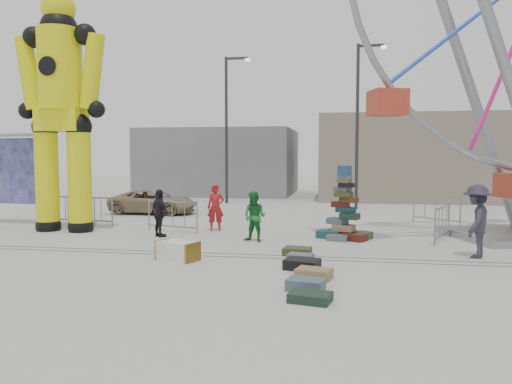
% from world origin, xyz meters
% --- Properties ---
extents(ground, '(90.00, 90.00, 0.00)m').
position_xyz_m(ground, '(0.00, 0.00, 0.00)').
color(ground, '#9E9E99').
rests_on(ground, ground).
extents(track_line_near, '(40.00, 0.04, 0.01)m').
position_xyz_m(track_line_near, '(0.00, 0.60, 0.00)').
color(track_line_near, '#47443F').
rests_on(track_line_near, ground).
extents(track_line_far, '(40.00, 0.04, 0.01)m').
position_xyz_m(track_line_far, '(0.00, 1.00, 0.00)').
color(track_line_far, '#47443F').
rests_on(track_line_far, ground).
extents(building_right, '(12.00, 8.00, 5.00)m').
position_xyz_m(building_right, '(7.00, 20.00, 2.50)').
color(building_right, gray).
rests_on(building_right, ground).
extents(building_left, '(10.00, 8.00, 4.40)m').
position_xyz_m(building_left, '(-6.00, 22.00, 2.20)').
color(building_left, gray).
rests_on(building_left, ground).
extents(lamp_post_right, '(1.41, 0.25, 8.00)m').
position_xyz_m(lamp_post_right, '(3.09, 13.00, 4.48)').
color(lamp_post_right, '#2D2D30').
rests_on(lamp_post_right, ground).
extents(lamp_post_left, '(1.41, 0.25, 8.00)m').
position_xyz_m(lamp_post_left, '(-3.91, 15.00, 4.48)').
color(lamp_post_left, '#2D2D30').
rests_on(lamp_post_left, ground).
extents(suitcase_tower, '(1.83, 1.52, 2.32)m').
position_xyz_m(suitcase_tower, '(2.38, 4.04, 0.65)').
color(suitcase_tower, '#1B4853').
rests_on(suitcase_tower, ground).
extents(crash_test_dummy, '(3.33, 1.48, 8.43)m').
position_xyz_m(crash_test_dummy, '(-7.24, 3.98, 4.44)').
color(crash_test_dummy, black).
rests_on(crash_test_dummy, ground).
extents(steamer_trunk, '(1.16, 0.93, 0.47)m').
position_xyz_m(steamer_trunk, '(-1.76, 0.00, 0.24)').
color(steamer_trunk, silver).
rests_on(steamer_trunk, ground).
extents(row_case_0, '(0.78, 0.64, 0.20)m').
position_xyz_m(row_case_0, '(1.15, 1.16, 0.10)').
color(row_case_0, '#3A4221').
rests_on(row_case_0, ground).
extents(row_case_1, '(0.70, 0.57, 0.20)m').
position_xyz_m(row_case_1, '(1.30, 0.33, 0.10)').
color(row_case_1, slate).
rests_on(row_case_1, ground).
extents(row_case_2, '(0.89, 0.75, 0.24)m').
position_xyz_m(row_case_2, '(1.41, -0.47, 0.12)').
color(row_case_2, black).
rests_on(row_case_2, ground).
extents(row_case_3, '(0.85, 0.67, 0.22)m').
position_xyz_m(row_case_3, '(1.73, -1.34, 0.11)').
color(row_case_3, '#987A4D').
rests_on(row_case_3, ground).
extents(row_case_4, '(0.80, 0.62, 0.22)m').
position_xyz_m(row_case_4, '(1.62, -2.26, 0.11)').
color(row_case_4, '#4D606E').
rests_on(row_case_4, ground).
extents(row_case_5, '(0.84, 0.67, 0.17)m').
position_xyz_m(row_case_5, '(1.76, -3.05, 0.09)').
color(row_case_5, '#1B3123').
rests_on(row_case_5, ground).
extents(barricade_dummy_a, '(1.94, 0.69, 1.10)m').
position_xyz_m(barricade_dummy_a, '(-7.69, 5.47, 0.55)').
color(barricade_dummy_a, gray).
rests_on(barricade_dummy_a, ground).
extents(barricade_dummy_b, '(1.99, 0.44, 1.10)m').
position_xyz_m(barricade_dummy_b, '(-7.11, 5.54, 0.55)').
color(barricade_dummy_b, gray).
rests_on(barricade_dummy_b, ground).
extents(barricade_dummy_c, '(1.95, 0.64, 1.10)m').
position_xyz_m(barricade_dummy_c, '(-3.48, 4.51, 0.55)').
color(barricade_dummy_c, gray).
rests_on(barricade_dummy_c, ground).
extents(barricade_wheel_front, '(0.85, 1.89, 1.10)m').
position_xyz_m(barricade_wheel_front, '(5.37, 4.09, 0.55)').
color(barricade_wheel_front, gray).
rests_on(barricade_wheel_front, ground).
extents(barricade_wheel_back, '(1.56, 1.41, 1.10)m').
position_xyz_m(barricade_wheel_back, '(5.91, 8.19, 0.55)').
color(barricade_wheel_back, gray).
rests_on(barricade_wheel_back, ground).
extents(pedestrian_red, '(0.67, 0.52, 1.63)m').
position_xyz_m(pedestrian_red, '(-2.05, 4.97, 0.82)').
color(pedestrian_red, '#A2171A').
rests_on(pedestrian_red, ground).
extents(pedestrian_green, '(0.90, 0.79, 1.54)m').
position_xyz_m(pedestrian_green, '(-0.33, 3.02, 0.77)').
color(pedestrian_green, '#1B6D29').
rests_on(pedestrian_green, ground).
extents(pedestrian_black, '(0.93, 0.88, 1.55)m').
position_xyz_m(pedestrian_black, '(-3.51, 3.35, 0.77)').
color(pedestrian_black, black).
rests_on(pedestrian_black, ground).
extents(pedestrian_grey, '(1.15, 1.41, 1.90)m').
position_xyz_m(pedestrian_grey, '(5.74, 1.62, 0.95)').
color(pedestrian_grey, '#282734').
rests_on(pedestrian_grey, ground).
extents(parked_suv, '(3.99, 1.93, 1.10)m').
position_xyz_m(parked_suv, '(-6.13, 9.50, 0.55)').
color(parked_suv, '#9A8263').
rests_on(parked_suv, ground).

